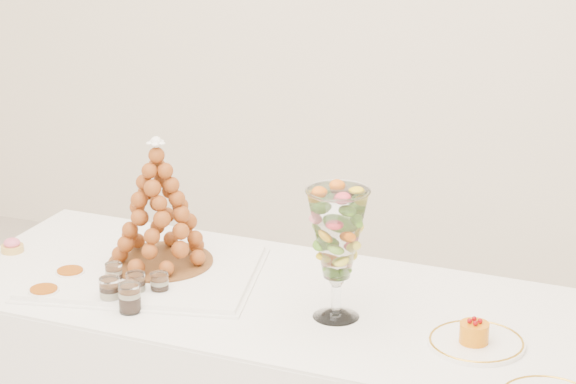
% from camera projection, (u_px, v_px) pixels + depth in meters
% --- Properties ---
extents(lace_tray, '(0.68, 0.56, 0.02)m').
position_uv_depth(lace_tray, '(145.00, 272.00, 3.10)').
color(lace_tray, white).
rests_on(lace_tray, buffet_table).
extents(macaron_vase, '(0.16, 0.16, 0.34)m').
position_uv_depth(macaron_vase, '(337.00, 236.00, 2.79)').
color(macaron_vase, white).
rests_on(macaron_vase, buffet_table).
extents(cake_plate, '(0.24, 0.24, 0.01)m').
position_uv_depth(cake_plate, '(476.00, 343.00, 2.71)').
color(cake_plate, white).
rests_on(cake_plate, buffet_table).
extents(pink_tart, '(0.07, 0.07, 0.04)m').
position_uv_depth(pink_tart, '(12.00, 246.00, 3.26)').
color(pink_tart, tan).
rests_on(pink_tart, buffet_table).
extents(verrine_a, '(0.06, 0.06, 0.06)m').
position_uv_depth(verrine_a, '(114.00, 274.00, 3.03)').
color(verrine_a, white).
rests_on(verrine_a, buffet_table).
extents(verrine_b, '(0.06, 0.06, 0.07)m').
position_uv_depth(verrine_b, '(136.00, 285.00, 2.96)').
color(verrine_b, white).
rests_on(verrine_b, buffet_table).
extents(verrine_c, '(0.06, 0.06, 0.07)m').
position_uv_depth(verrine_c, '(160.00, 285.00, 2.96)').
color(verrine_c, white).
rests_on(verrine_c, buffet_table).
extents(verrine_d, '(0.06, 0.06, 0.07)m').
position_uv_depth(verrine_d, '(110.00, 291.00, 2.91)').
color(verrine_d, white).
rests_on(verrine_d, buffet_table).
extents(verrine_e, '(0.06, 0.06, 0.08)m').
position_uv_depth(verrine_e, '(130.00, 298.00, 2.87)').
color(verrine_e, white).
rests_on(verrine_e, buffet_table).
extents(ramekin_back, '(0.08, 0.08, 0.02)m').
position_uv_depth(ramekin_back, '(70.00, 275.00, 3.07)').
color(ramekin_back, white).
rests_on(ramekin_back, buffet_table).
extents(ramekin_front, '(0.08, 0.08, 0.03)m').
position_uv_depth(ramekin_front, '(44.00, 294.00, 2.96)').
color(ramekin_front, white).
rests_on(ramekin_front, buffet_table).
extents(croquembouche, '(0.29, 0.29, 0.37)m').
position_uv_depth(croquembouche, '(158.00, 203.00, 3.08)').
color(croquembouche, brown).
rests_on(croquembouche, lace_tray).
extents(mousse_cake, '(0.07, 0.07, 0.06)m').
position_uv_depth(mousse_cake, '(474.00, 332.00, 2.69)').
color(mousse_cake, orange).
rests_on(mousse_cake, cake_plate).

